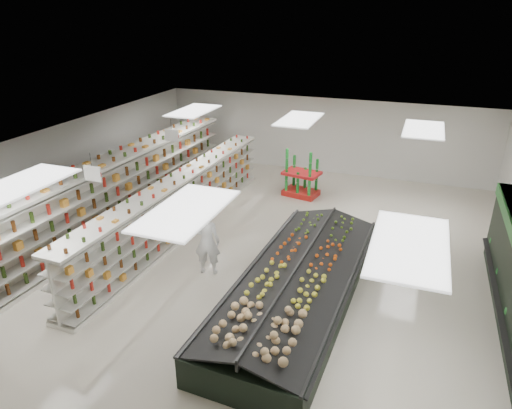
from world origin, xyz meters
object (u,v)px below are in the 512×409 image
at_px(gondola_left, 106,201).
at_px(shopper_background, 213,167).
at_px(soda_endcap, 302,175).
at_px(gondola_center, 180,207).
at_px(produce_island, 298,284).
at_px(shopper_main, 207,242).

bearing_deg(gondola_left, shopper_background, 77.23).
bearing_deg(soda_endcap, gondola_center, -123.35).
xyz_separation_m(gondola_left, produce_island, (6.71, -1.58, -0.57)).
relative_size(gondola_left, shopper_background, 9.10).
relative_size(produce_island, shopper_main, 3.87).
xyz_separation_m(soda_endcap, shopper_background, (-3.64, -0.12, -0.09)).
bearing_deg(shopper_background, soda_endcap, -72.50).
bearing_deg(produce_island, gondola_left, 166.77).
bearing_deg(gondola_left, soda_endcap, 48.00).
relative_size(gondola_center, shopper_background, 7.23).
relative_size(gondola_left, soda_endcap, 7.90).
height_order(gondola_left, soda_endcap, gondola_left).
bearing_deg(shopper_main, soda_endcap, -112.58).
bearing_deg(gondola_left, gondola_center, 22.51).
distance_m(soda_endcap, shopper_main, 6.31).
xyz_separation_m(gondola_center, soda_endcap, (2.83, 4.30, -0.02)).
bearing_deg(gondola_center, soda_endcap, 58.32).
distance_m(gondola_center, shopper_background, 4.25).
height_order(gondola_left, gondola_center, gondola_left).
distance_m(gondola_left, shopper_background, 5.15).
bearing_deg(shopper_main, produce_island, 156.66).
bearing_deg(shopper_main, shopper_background, -80.17).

